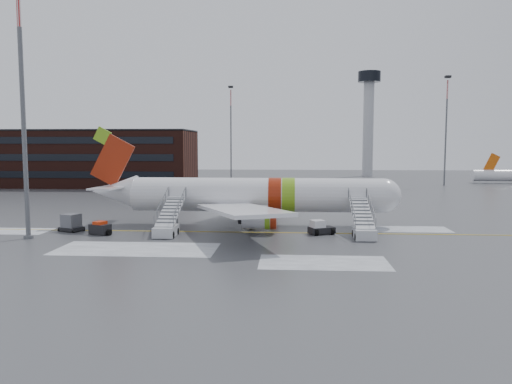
# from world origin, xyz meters

# --- Properties ---
(ground) EXTENTS (260.00, 260.00, 0.00)m
(ground) POSITION_xyz_m (0.00, 0.00, 0.00)
(ground) COLOR #494C4F
(ground) RESTS_ON ground
(airliner) EXTENTS (35.03, 32.97, 11.18)m
(airliner) POSITION_xyz_m (2.75, 3.42, 3.42)
(airliner) COLOR white
(airliner) RESTS_ON ground
(airstair_fwd) EXTENTS (2.05, 7.70, 3.48)m
(airstair_fwd) POSITION_xyz_m (14.57, -3.11, 1.06)
(airstair_fwd) COLOR silver
(airstair_fwd) RESTS_ON ground
(airstair_aft) EXTENTS (2.05, 7.70, 3.48)m
(airstair_aft) POSITION_xyz_m (-4.93, -3.11, 1.06)
(airstair_aft) COLOR #B7B9BE
(airstair_aft) RESTS_ON ground
(pushback_tug) EXTENTS (2.87, 2.57, 1.45)m
(pushback_tug) POSITION_xyz_m (10.46, -1.54, 0.64)
(pushback_tug) COLOR black
(pushback_tug) RESTS_ON ground
(uld_container) EXTENTS (2.68, 2.35, 1.82)m
(uld_container) POSITION_xyz_m (-15.68, -1.48, 0.85)
(uld_container) COLOR black
(uld_container) RESTS_ON ground
(baggage_tractor) EXTENTS (2.78, 1.89, 1.36)m
(baggage_tractor) POSITION_xyz_m (-11.86, -3.28, 0.58)
(baggage_tractor) COLOR black
(baggage_tractor) RESTS_ON ground
(light_mast_near) EXTENTS (1.20, 1.20, 25.36)m
(light_mast_near) POSITION_xyz_m (-18.03, -5.83, 13.12)
(light_mast_near) COLOR #595B60
(light_mast_near) RESTS_ON ground
(terminal_building) EXTENTS (62.00, 16.11, 12.30)m
(terminal_building) POSITION_xyz_m (-45.00, 54.98, 6.20)
(terminal_building) COLOR #3F1E16
(terminal_building) RESTS_ON ground
(control_tower) EXTENTS (6.40, 6.40, 30.00)m
(control_tower) POSITION_xyz_m (30.00, 95.00, 18.75)
(control_tower) COLOR #B2B5BA
(control_tower) RESTS_ON ground
(light_mast_far_ne) EXTENTS (1.20, 1.20, 24.25)m
(light_mast_far_ne) POSITION_xyz_m (42.00, 62.00, 13.84)
(light_mast_far_ne) COLOR #595B60
(light_mast_far_ne) RESTS_ON ground
(light_mast_far_n) EXTENTS (1.20, 1.20, 24.25)m
(light_mast_far_n) POSITION_xyz_m (-8.00, 78.00, 13.84)
(light_mast_far_n) COLOR #595B60
(light_mast_far_n) RESTS_ON ground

